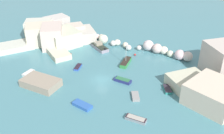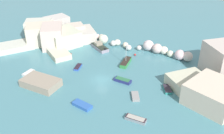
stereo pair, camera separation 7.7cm
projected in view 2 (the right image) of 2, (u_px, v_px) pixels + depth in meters
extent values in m
plane|color=teal|center=(102.00, 80.00, 55.66)|extent=(160.00, 160.00, 0.00)
cube|color=beige|center=(59.00, 54.00, 65.00)|extent=(7.72, 6.91, 1.35)
cube|color=beige|center=(57.00, 25.00, 78.21)|extent=(7.07, 7.98, 4.90)
cube|color=beige|center=(52.00, 36.00, 69.21)|extent=(8.78, 9.24, 5.77)
cube|color=beige|center=(50.00, 24.00, 84.29)|extent=(5.99, 6.53, 1.11)
cube|color=beige|center=(63.00, 38.00, 70.40)|extent=(10.55, 10.33, 4.18)
cube|color=beige|center=(75.00, 31.00, 75.03)|extent=(6.26, 6.30, 3.91)
cube|color=beige|center=(83.00, 35.00, 73.71)|extent=(9.76, 9.62, 3.13)
cube|color=beige|center=(41.00, 34.00, 70.84)|extent=(9.77, 9.70, 5.41)
cube|color=silver|center=(16.00, 46.00, 68.89)|extent=(9.56, 10.46, 1.39)
cube|color=beige|center=(39.00, 30.00, 74.06)|extent=(9.01, 8.65, 5.32)
cube|color=beige|center=(214.00, 94.00, 47.46)|extent=(10.69, 10.88, 4.13)
cube|color=beige|center=(189.00, 83.00, 52.55)|extent=(10.14, 10.23, 2.29)
sphere|color=beige|center=(83.00, 35.00, 75.47)|extent=(1.84, 1.84, 1.84)
sphere|color=beige|center=(90.00, 35.00, 74.20)|extent=(2.50, 2.50, 2.50)
sphere|color=beige|center=(97.00, 37.00, 74.57)|extent=(1.53, 1.53, 1.53)
sphere|color=beige|center=(101.00, 37.00, 73.98)|extent=(1.70, 1.70, 1.70)
sphere|color=beige|center=(103.00, 39.00, 71.53)|extent=(2.59, 2.59, 2.59)
sphere|color=silver|center=(113.00, 43.00, 70.48)|extent=(1.53, 1.53, 1.53)
sphere|color=silver|center=(117.00, 43.00, 70.65)|extent=(1.72, 1.72, 1.72)
sphere|color=beige|center=(126.00, 45.00, 69.48)|extent=(1.52, 1.52, 1.52)
sphere|color=silver|center=(129.00, 48.00, 68.09)|extent=(1.48, 1.48, 1.48)
sphere|color=silver|center=(139.00, 48.00, 68.20)|extent=(1.28, 1.28, 1.28)
sphere|color=silver|center=(148.00, 45.00, 67.74)|extent=(2.79, 2.79, 2.79)
sphere|color=beige|center=(157.00, 48.00, 66.39)|extent=(2.54, 2.54, 2.54)
sphere|color=silver|center=(164.00, 50.00, 66.00)|extent=(2.05, 2.05, 2.05)
sphere|color=beige|center=(170.00, 54.00, 64.77)|extent=(1.65, 1.65, 1.65)
sphere|color=beige|center=(180.00, 55.00, 63.22)|extent=(2.54, 2.54, 2.54)
sphere|color=silver|center=(188.00, 56.00, 62.59)|extent=(2.42, 2.42, 2.42)
cube|color=gray|center=(41.00, 83.00, 53.16)|extent=(7.81, 4.89, 1.60)
sphere|color=red|center=(135.00, 55.00, 65.57)|extent=(0.50, 0.50, 0.50)
cube|color=gray|center=(100.00, 47.00, 68.88)|extent=(6.27, 4.75, 0.89)
cube|color=#252E24|center=(100.00, 46.00, 68.65)|extent=(6.14, 4.66, 0.06)
cube|color=#9E937F|center=(98.00, 44.00, 69.05)|extent=(2.31, 2.35, 0.77)
cube|color=black|center=(105.00, 49.00, 66.48)|extent=(0.52, 0.56, 0.50)
cube|color=#348D43|center=(126.00, 62.00, 61.62)|extent=(2.30, 5.07, 0.83)
cube|color=#2D251E|center=(126.00, 61.00, 61.40)|extent=(2.25, 4.97, 0.06)
cylinder|color=silver|center=(126.00, 52.00, 60.29)|extent=(0.10, 0.10, 4.57)
cube|color=gray|center=(135.00, 96.00, 49.97)|extent=(2.69, 3.19, 0.51)
cube|color=#2E60B7|center=(82.00, 105.00, 47.50)|extent=(3.93, 1.99, 0.62)
cube|color=navy|center=(123.00, 80.00, 54.86)|extent=(3.69, 1.38, 0.62)
cube|color=#2D7047|center=(123.00, 79.00, 54.68)|extent=(3.13, 1.17, 0.08)
cube|color=red|center=(177.00, 75.00, 56.97)|extent=(2.63, 3.79, 0.55)
cube|color=#2E2F1F|center=(177.00, 74.00, 56.82)|extent=(2.57, 3.72, 0.06)
cube|color=blue|center=(78.00, 67.00, 60.08)|extent=(1.87, 3.13, 0.40)
cube|color=#281B2A|center=(78.00, 66.00, 59.96)|extent=(1.84, 3.07, 0.06)
cube|color=gray|center=(136.00, 119.00, 44.15)|extent=(3.70, 1.43, 0.56)
cube|color=#302028|center=(136.00, 118.00, 44.00)|extent=(3.63, 1.40, 0.06)
cube|color=#ADA89E|center=(136.00, 118.00, 43.99)|extent=(3.15, 1.22, 0.08)
cube|color=white|center=(51.00, 87.00, 52.77)|extent=(2.27, 2.92, 0.40)
cube|color=#1E2935|center=(51.00, 86.00, 52.66)|extent=(2.23, 2.86, 0.06)
cube|color=teal|center=(167.00, 89.00, 52.11)|extent=(2.76, 3.38, 0.47)
cube|color=#312937|center=(167.00, 88.00, 51.98)|extent=(2.70, 3.32, 0.06)
cube|color=#C83634|center=(64.00, 55.00, 65.52)|extent=(3.66, 2.32, 0.59)
cube|color=#2E2B28|center=(64.00, 53.00, 65.36)|extent=(3.59, 2.27, 0.06)
cube|color=#234C93|center=(64.00, 53.00, 65.35)|extent=(3.11, 1.97, 0.08)
cube|color=silver|center=(29.00, 73.00, 57.66)|extent=(1.29, 2.89, 0.53)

